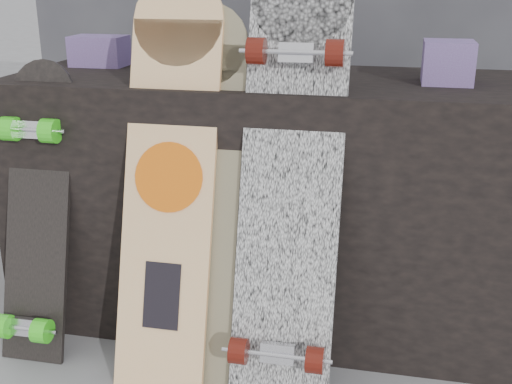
% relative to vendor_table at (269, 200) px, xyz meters
% --- Properties ---
extents(vendor_table, '(1.60, 0.60, 0.80)m').
position_rel_vendor_table_xyz_m(vendor_table, '(0.00, 0.00, 0.00)').
color(vendor_table, black).
rests_on(vendor_table, ground).
extents(merch_box_purple, '(0.18, 0.12, 0.10)m').
position_rel_vendor_table_xyz_m(merch_box_purple, '(-0.61, 0.11, 0.45)').
color(merch_box_purple, '#5B3B79').
rests_on(merch_box_purple, vendor_table).
extents(merch_box_small, '(0.14, 0.14, 0.12)m').
position_rel_vendor_table_xyz_m(merch_box_small, '(0.52, -0.01, 0.46)').
color(merch_box_small, '#5B3B79').
rests_on(merch_box_small, vendor_table).
extents(merch_box_flat, '(0.22, 0.10, 0.06)m').
position_rel_vendor_table_xyz_m(merch_box_flat, '(0.07, 0.12, 0.43)').
color(merch_box_flat, '#D1B78C').
rests_on(merch_box_flat, vendor_table).
extents(longboard_geisha, '(0.26, 0.36, 1.11)m').
position_rel_vendor_table_xyz_m(longboard_geisha, '(-0.21, -0.33, 0.18)').
color(longboard_geisha, beige).
rests_on(longboard_geisha, ground).
extents(longboard_celtic, '(0.23, 0.32, 1.03)m').
position_rel_vendor_table_xyz_m(longboard_celtic, '(-0.13, -0.32, 0.15)').
color(longboard_celtic, tan).
rests_on(longboard_celtic, ground).
extents(longboard_cascadia, '(0.27, 0.41, 1.17)m').
position_rel_vendor_table_xyz_m(longboard_cascadia, '(0.12, -0.33, 0.21)').
color(longboard_cascadia, white).
rests_on(longboard_cascadia, ground).
extents(skateboard_dark, '(0.20, 0.32, 0.87)m').
position_rel_vendor_table_xyz_m(skateboard_dark, '(-0.63, -0.34, 0.04)').
color(skateboard_dark, black).
rests_on(skateboard_dark, ground).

